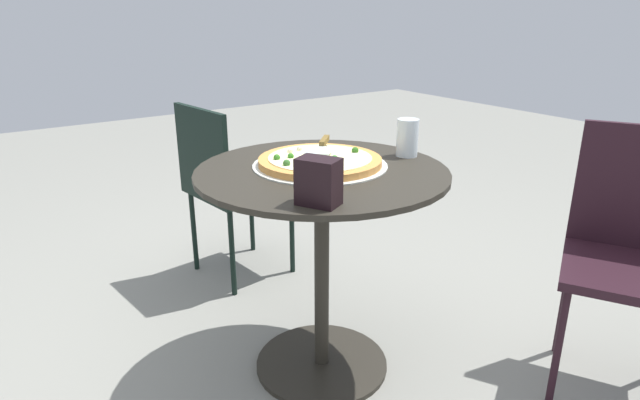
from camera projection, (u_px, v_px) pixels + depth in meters
ground_plane at (322, 365)px, 1.96m from camera, size 10.00×10.00×0.00m
patio_table at (322, 230)px, 1.78m from camera, size 0.81×0.81×0.74m
pizza_on_tray at (320, 161)px, 1.74m from camera, size 0.44×0.44×0.05m
pizza_server at (322, 145)px, 1.79m from camera, size 0.18×0.18×0.02m
drinking_cup at (407, 138)px, 1.84m from camera, size 0.07×0.07×0.13m
napkin_dispenser at (319, 182)px, 1.38m from camera, size 0.13×0.11×0.12m
patio_chair_near at (226, 180)px, 2.46m from camera, size 0.44×0.44×0.83m
patio_chair_far at (633, 244)px, 1.72m from camera, size 0.53×0.53×0.88m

